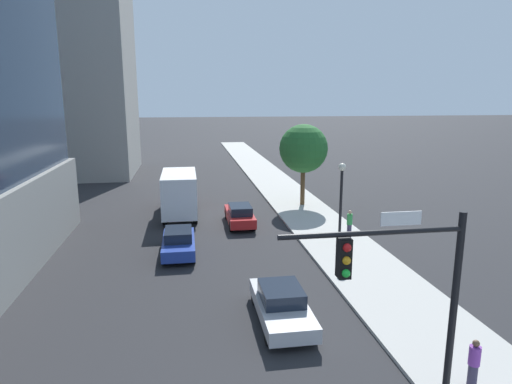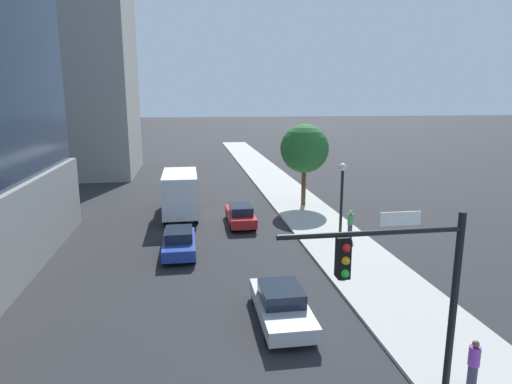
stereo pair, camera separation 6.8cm
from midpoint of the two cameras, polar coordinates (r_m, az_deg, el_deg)
name	(u,v)px [view 2 (the right image)]	position (r m, az deg, el deg)	size (l,w,h in m)	color
sidewalk	(329,234)	(29.10, 9.47, -5.36)	(4.47, 120.00, 0.15)	#B2AFA8
construction_building	(60,14)	(56.03, -23.97, 20.25)	(18.01, 13.84, 41.70)	#9E9B93
traffic_light_pole	(403,278)	(12.43, 18.62, -10.50)	(5.04, 0.48, 5.73)	black
street_lamp	(342,192)	(25.61, 11.11, 0.03)	(0.44, 0.44, 4.96)	black
street_tree	(304,149)	(35.57, 6.33, 5.57)	(3.88, 3.88, 6.53)	brown
car_silver	(281,304)	(18.04, 3.42, -14.30)	(1.89, 4.74, 1.42)	#B7B7BC
car_blue	(179,242)	(25.46, -9.82, -6.37)	(1.79, 4.37, 1.47)	#233D9E
car_red	(241,215)	(30.77, -1.95, -2.94)	(1.73, 4.67, 1.49)	red
box_truck	(181,191)	(33.39, -9.67, 0.10)	(2.43, 7.90, 3.42)	#B21E1E
pedestrian_purple_shirt	(473,364)	(15.53, 26.41, -19.32)	(0.34, 0.34, 1.57)	#38334C
pedestrian_green_shirt	(350,224)	(28.00, 12.14, -4.06)	(0.34, 0.34, 1.78)	#38334C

